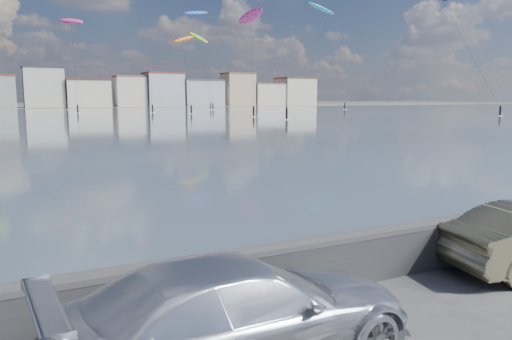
{
  "coord_description": "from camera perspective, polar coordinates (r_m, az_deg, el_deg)",
  "views": [
    {
      "loc": [
        -3.54,
        -4.84,
        3.66
      ],
      "look_at": [
        1.0,
        4.0,
        2.2
      ],
      "focal_mm": 35.0,
      "sensor_mm": 36.0,
      "label": 1
    }
  ],
  "objects": [
    {
      "name": "bay_water",
      "position": [
        96.48,
        -25.17,
        5.39
      ],
      "size": [
        500.0,
        177.0,
        0.0
      ],
      "primitive_type": "cube",
      "color": "#3F525E",
      "rests_on": "ground"
    },
    {
      "name": "far_shore_strip",
      "position": [
        204.91,
        -26.36,
        6.46
      ],
      "size": [
        500.0,
        60.0,
        0.0
      ],
      "primitive_type": "cube",
      "color": "#4C473D",
      "rests_on": "ground"
    },
    {
      "name": "seawall",
      "position": [
        8.88,
        -1.95,
        -11.93
      ],
      "size": [
        400.0,
        0.36,
        1.08
      ],
      "color": "#28282B",
      "rests_on": "ground"
    },
    {
      "name": "far_buildings",
      "position": [
        190.92,
        -26.01,
        8.22
      ],
      "size": [
        240.79,
        13.26,
        14.6
      ],
      "color": "beige",
      "rests_on": "ground"
    },
    {
      "name": "car_silver",
      "position": [
        7.04,
        -1.89,
        -15.99
      ],
      "size": [
        5.32,
        2.4,
        1.51
      ],
      "primitive_type": "imported",
      "rotation": [
        0.0,
        0.0,
        1.63
      ],
      "color": "silver",
      "rests_on": "ground"
    },
    {
      "name": "kitesurfer_5",
      "position": [
        158.26,
        -6.87,
        17.33
      ],
      "size": [
        11.12,
        19.7,
        30.34
      ],
      "color": "blue",
      "rests_on": "ground"
    },
    {
      "name": "kitesurfer_7",
      "position": [
        131.44,
        -20.38,
        15.55
      ],
      "size": [
        6.35,
        15.12,
        23.16
      ],
      "color": "#E5338C",
      "rests_on": "ground"
    },
    {
      "name": "kitesurfer_8",
      "position": [
        158.75,
        -6.69,
        14.76
      ],
      "size": [
        5.73,
        15.77,
        24.31
      ],
      "color": "#8CD826",
      "rests_on": "ground"
    },
    {
      "name": "kitesurfer_10",
      "position": [
        121.33,
        -8.32,
        14.48
      ],
      "size": [
        9.21,
        15.08,
        18.84
      ],
      "color": "orange",
      "rests_on": "ground"
    },
    {
      "name": "kitesurfer_12",
      "position": [
        160.14,
        7.47,
        17.75
      ],
      "size": [
        10.25,
        12.34,
        32.4
      ],
      "color": "#19BFBF",
      "rests_on": "ground"
    },
    {
      "name": "kitesurfer_16",
      "position": [
        100.96,
        -0.64,
        16.99
      ],
      "size": [
        4.76,
        10.82,
        20.88
      ],
      "color": "#E5338C",
      "rests_on": "ground"
    }
  ]
}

